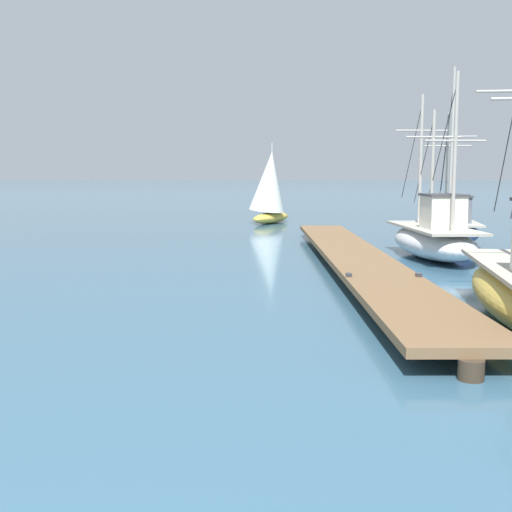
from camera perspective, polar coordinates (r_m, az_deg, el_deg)
The scene contains 4 objects.
floating_dock at distance 19.63m, azimuth 8.51°, elevation -0.10°, with size 2.30×21.10×0.53m.
fishing_boat_1 at distance 22.60m, azimuth 14.93°, elevation 1.53°, with size 2.46×6.99×5.75m.
fishing_boat_2 at distance 27.93m, azimuth 16.23°, elevation 2.42°, with size 2.86×6.85×6.94m.
distant_sailboat at distance 36.62m, azimuth 1.16°, elevation 5.83°, with size 2.85×3.94×4.37m.
Camera 1 is at (2.06, -1.69, 2.85)m, focal length 46.95 mm.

